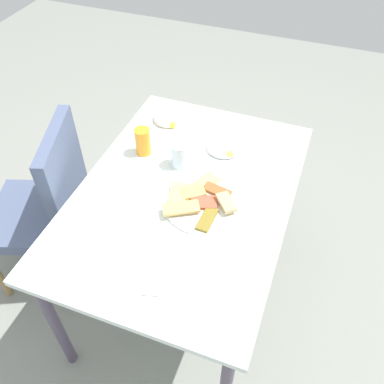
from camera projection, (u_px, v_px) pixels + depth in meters
ground_plane at (186, 286)px, 2.13m from camera, size 6.00×6.00×0.00m
dining_table at (185, 205)px, 1.68m from camera, size 1.18×0.83×0.70m
dining_chair at (49, 202)px, 1.88m from camera, size 0.53×0.53×0.89m
pide_platter at (202, 202)px, 1.58m from camera, size 0.32×0.30×0.05m
salad_plate_greens at (168, 118)px, 1.94m from camera, size 0.19×0.19×0.06m
salad_plate_rice at (224, 148)px, 1.79m from camera, size 0.20×0.20×0.05m
soda_can at (143, 141)px, 1.76m from camera, size 0.07×0.07×0.12m
drinking_glass at (180, 155)px, 1.71m from camera, size 0.07×0.07×0.11m
paper_napkin at (155, 273)px, 1.37m from camera, size 0.16×0.16×0.00m
fork at (160, 274)px, 1.36m from camera, size 0.16×0.05×0.00m
spoon at (150, 271)px, 1.37m from camera, size 0.18×0.05×0.00m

